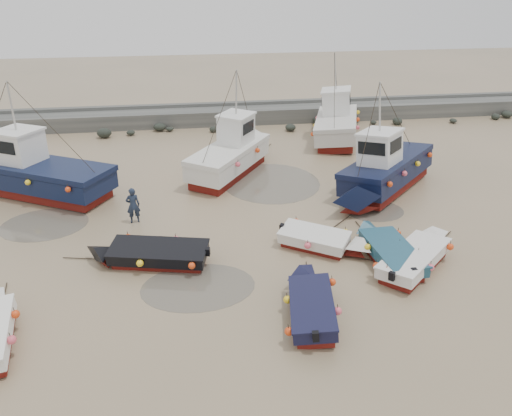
# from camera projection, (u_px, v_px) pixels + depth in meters

# --- Properties ---
(ground) EXTENTS (120.00, 120.00, 0.00)m
(ground) POSITION_uv_depth(u_px,v_px,m) (267.00, 262.00, 21.64)
(ground) COLOR #9B8263
(ground) RESTS_ON ground
(seawall) EXTENTS (60.00, 4.92, 1.50)m
(seawall) POSITION_uv_depth(u_px,v_px,m) (223.00, 116.00, 41.01)
(seawall) COLOR #5E5E59
(seawall) RESTS_ON ground
(puddle_a) EXTENTS (4.58, 4.58, 0.01)m
(puddle_a) POSITION_uv_depth(u_px,v_px,m) (198.00, 287.00, 19.92)
(puddle_a) COLOR #5D574A
(puddle_a) RESTS_ON ground
(puddle_b) EXTENTS (3.10, 3.10, 0.01)m
(puddle_b) POSITION_uv_depth(u_px,v_px,m) (374.00, 211.00, 26.23)
(puddle_b) COLOR #5D574A
(puddle_b) RESTS_ON ground
(puddle_c) EXTENTS (4.26, 4.26, 0.01)m
(puddle_c) POSITION_uv_depth(u_px,v_px,m) (44.00, 224.00, 24.81)
(puddle_c) COLOR #5D574A
(puddle_c) RESTS_ON ground
(puddle_d) EXTENTS (5.79, 5.79, 0.01)m
(puddle_d) POSITION_uv_depth(u_px,v_px,m) (271.00, 182.00, 29.76)
(puddle_d) COLOR #5D574A
(puddle_d) RESTS_ON ground
(dinghy_1) EXTENTS (2.47, 5.69, 1.43)m
(dinghy_1) POSITION_uv_depth(u_px,v_px,m) (313.00, 301.00, 18.13)
(dinghy_1) COLOR maroon
(dinghy_1) RESTS_ON ground
(dinghy_2) EXTENTS (2.21, 5.94, 1.43)m
(dinghy_2) POSITION_uv_depth(u_px,v_px,m) (388.00, 248.00, 21.59)
(dinghy_2) COLOR maroon
(dinghy_2) RESTS_ON ground
(dinghy_3) EXTENTS (5.31, 4.89, 1.43)m
(dinghy_3) POSITION_uv_depth(u_px,v_px,m) (419.00, 255.00, 21.09)
(dinghy_3) COLOR maroon
(dinghy_3) RESTS_ON ground
(dinghy_4) EXTENTS (6.45, 2.85, 1.43)m
(dinghy_4) POSITION_uv_depth(u_px,v_px,m) (151.00, 252.00, 21.34)
(dinghy_4) COLOR maroon
(dinghy_4) RESTS_ON ground
(dinghy_5) EXTENTS (4.71, 3.59, 1.43)m
(dinghy_5) POSITION_uv_depth(u_px,v_px,m) (322.00, 239.00, 22.35)
(dinghy_5) COLOR maroon
(dinghy_5) RESTS_ON ground
(cabin_boat_0) EXTENTS (10.74, 7.18, 6.22)m
(cabin_boat_0) POSITION_uv_depth(u_px,v_px,m) (31.00, 172.00, 27.76)
(cabin_boat_0) COLOR maroon
(cabin_boat_0) RESTS_ON ground
(cabin_boat_1) EXTENTS (6.51, 9.06, 6.22)m
(cabin_boat_1) POSITION_uv_depth(u_px,v_px,m) (233.00, 152.00, 30.73)
(cabin_boat_1) COLOR maroon
(cabin_boat_1) RESTS_ON ground
(cabin_boat_2) EXTENTS (8.44, 8.20, 6.22)m
(cabin_boat_2) POSITION_uv_depth(u_px,v_px,m) (385.00, 171.00, 27.84)
(cabin_boat_2) COLOR maroon
(cabin_boat_2) RESTS_ON ground
(cabin_boat_3) EXTENTS (5.29, 9.81, 6.22)m
(cabin_boat_3) POSITION_uv_depth(u_px,v_px,m) (339.00, 121.00, 36.95)
(cabin_boat_3) COLOR maroon
(cabin_boat_3) RESTS_ON ground
(person) EXTENTS (0.74, 0.55, 1.85)m
(person) POSITION_uv_depth(u_px,v_px,m) (135.00, 222.00, 25.06)
(person) COLOR #1B2537
(person) RESTS_ON ground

